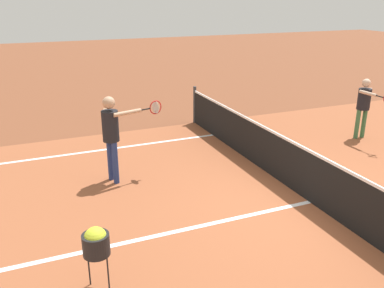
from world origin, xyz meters
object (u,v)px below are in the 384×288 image
at_px(net, 313,177).
at_px(player_far, 364,102).
at_px(player_near, 112,129).
at_px(ball_hopper, 96,242).

bearing_deg(net, player_far, 125.03).
height_order(player_near, ball_hopper, player_near).
bearing_deg(player_near, net, 53.50).
bearing_deg(player_near, player_far, 91.35).
bearing_deg(ball_hopper, net, 102.25).
relative_size(net, player_near, 6.21).
xyz_separation_m(player_near, player_far, (-0.15, 6.50, -0.13)).
bearing_deg(net, ball_hopper, -77.75).
distance_m(player_near, ball_hopper, 3.28).
relative_size(player_far, ball_hopper, 1.78).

